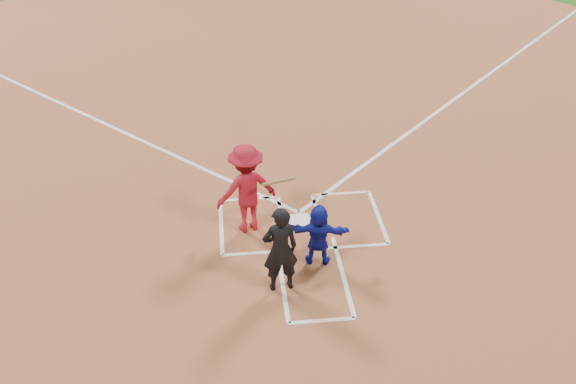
{
  "coord_description": "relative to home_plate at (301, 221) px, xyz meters",
  "views": [
    {
      "loc": [
        -1.37,
        -10.33,
        7.57
      ],
      "look_at": [
        -0.3,
        -0.4,
        1.0
      ],
      "focal_mm": 40.0,
      "sensor_mm": 36.0,
      "label": 1
    }
  ],
  "objects": [
    {
      "name": "batter_at_plate",
      "position": [
        -1.06,
        -0.1,
        0.91
      ],
      "size": [
        1.61,
        0.98,
        1.84
      ],
      "color": "#A31221",
      "rests_on": "home_plate_dirt"
    },
    {
      "name": "chalk_markings",
      "position": [
        0.0,
        5.29,
        -0.01
      ],
      "size": [
        28.35,
        17.32,
        0.01
      ],
      "color": "white",
      "rests_on": "home_plate_dirt"
    },
    {
      "name": "home_plate",
      "position": [
        0.0,
        0.0,
        0.0
      ],
      "size": [
        0.6,
        0.6,
        0.02
      ],
      "primitive_type": "cylinder",
      "rotation": [
        0.0,
        0.0,
        3.14
      ],
      "color": "white",
      "rests_on": "home_plate_dirt"
    },
    {
      "name": "catcher",
      "position": [
        0.15,
        -1.27,
        0.6
      ],
      "size": [
        1.17,
        0.56,
        1.22
      ],
      "primitive_type": "imported",
      "rotation": [
        0.0,
        0.0,
        2.96
      ],
      "color": "#121999",
      "rests_on": "home_plate_dirt"
    },
    {
      "name": "umpire",
      "position": [
        -0.59,
        -1.91,
        0.83
      ],
      "size": [
        0.66,
        0.48,
        1.68
      ],
      "primitive_type": "imported",
      "rotation": [
        0.0,
        0.0,
        3.28
      ],
      "color": "black",
      "rests_on": "home_plate_dirt"
    },
    {
      "name": "ground",
      "position": [
        0.0,
        0.0,
        -0.02
      ],
      "size": [
        120.0,
        120.0,
        0.0
      ],
      "primitive_type": "plane",
      "color": "#194D13",
      "rests_on": "ground"
    },
    {
      "name": "home_plate_dirt",
      "position": [
        0.0,
        6.0,
        -0.01
      ],
      "size": [
        28.0,
        28.0,
        0.01
      ],
      "primitive_type": "cylinder",
      "color": "brown",
      "rests_on": "ground"
    }
  ]
}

